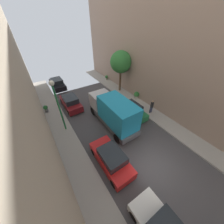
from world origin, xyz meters
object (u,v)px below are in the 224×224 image
(parked_car_right_2, at_px, (131,110))
(potted_plant_4, at_px, (107,77))
(parked_car_left_4, at_px, (71,102))
(street_tree_1, at_px, (121,62))
(parked_car_left_5, at_px, (57,84))
(delivery_truck, at_px, (113,112))
(parked_car_left_3, at_px, (111,159))
(potted_plant_1, at_px, (46,108))
(lamp_post, at_px, (57,100))
(pedestrian, at_px, (152,106))
(potted_plant_3, at_px, (137,95))

(parked_car_right_2, xyz_separation_m, potted_plant_4, (2.82, 10.15, -0.13))
(parked_car_left_4, distance_m, street_tree_1, 8.68)
(parked_car_right_2, bearing_deg, parked_car_left_5, 114.19)
(delivery_truck, bearing_deg, parked_car_left_4, 115.09)
(street_tree_1, height_order, potted_plant_4, street_tree_1)
(parked_car_right_2, bearing_deg, street_tree_1, 66.37)
(parked_car_left_3, height_order, delivery_truck, delivery_truck)
(parked_car_left_3, distance_m, street_tree_1, 12.95)
(parked_car_left_4, bearing_deg, potted_plant_1, 170.67)
(potted_plant_1, distance_m, lamp_post, 5.30)
(parked_car_right_2, distance_m, pedestrian, 2.50)
(parked_car_left_3, distance_m, delivery_truck, 4.76)
(potted_plant_1, bearing_deg, parked_car_right_2, -35.73)
(pedestrian, height_order, potted_plant_4, pedestrian)
(potted_plant_1, distance_m, potted_plant_4, 11.91)
(parked_car_left_4, distance_m, potted_plant_1, 2.99)
(parked_car_left_3, height_order, parked_car_left_5, same)
(delivery_truck, distance_m, potted_plant_1, 8.50)
(parked_car_left_3, height_order, street_tree_1, street_tree_1)
(parked_car_right_2, height_order, pedestrian, pedestrian)
(delivery_truck, xyz_separation_m, potted_plant_4, (5.52, 10.39, -1.20))
(parked_car_left_3, relative_size, parked_car_right_2, 1.00)
(parked_car_left_3, bearing_deg, lamp_post, 108.07)
(parked_car_left_4, height_order, parked_car_left_5, same)
(parked_car_left_4, distance_m, parked_car_right_2, 7.72)
(pedestrian, bearing_deg, parked_car_left_5, 120.07)
(pedestrian, relative_size, potted_plant_1, 1.95)
(parked_car_left_3, distance_m, potted_plant_1, 10.45)
(lamp_post, bearing_deg, parked_car_right_2, -13.85)
(delivery_truck, distance_m, lamp_post, 5.39)
(street_tree_1, bearing_deg, potted_plant_1, 177.83)
(pedestrian, xyz_separation_m, potted_plant_4, (0.61, 11.27, -0.49))
(pedestrian, bearing_deg, parked_car_right_2, 153.14)
(parked_car_left_3, xyz_separation_m, street_tree_1, (7.85, 9.62, 3.70))
(potted_plant_1, height_order, potted_plant_4, potted_plant_1)
(potted_plant_1, bearing_deg, delivery_truck, -47.89)
(parked_car_right_2, relative_size, delivery_truck, 0.64)
(street_tree_1, bearing_deg, pedestrian, -92.08)
(parked_car_left_5, distance_m, pedestrian, 15.18)
(potted_plant_1, relative_size, potted_plant_3, 0.95)
(parked_car_left_4, xyz_separation_m, pedestrian, (7.61, -6.64, 0.35))
(pedestrian, distance_m, potted_plant_3, 3.65)
(potted_plant_4, bearing_deg, parked_car_right_2, -105.51)
(parked_car_left_4, relative_size, parked_car_left_5, 1.00)
(pedestrian, height_order, street_tree_1, street_tree_1)
(parked_car_left_5, height_order, parked_car_right_2, same)
(parked_car_left_3, relative_size, lamp_post, 0.78)
(potted_plant_1, xyz_separation_m, lamp_post, (1.05, -4.21, 3.04))
(parked_car_left_5, height_order, pedestrian, pedestrian)
(pedestrian, bearing_deg, potted_plant_3, 76.38)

